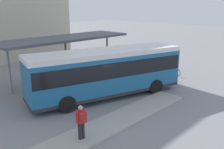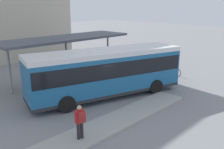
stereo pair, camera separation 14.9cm
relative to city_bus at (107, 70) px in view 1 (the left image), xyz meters
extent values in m
plane|color=gray|center=(-0.01, 0.00, -1.84)|extent=(120.00, 120.00, 0.00)
cube|color=#9E9E99|center=(-2.44, -3.10, -1.78)|extent=(11.06, 1.80, 0.12)
cube|color=#1E6093|center=(-0.01, 0.00, -0.09)|extent=(10.62, 5.35, 2.80)
cube|color=white|center=(-0.01, 0.00, 1.16)|extent=(10.64, 5.37, 0.30)
cube|color=black|center=(-0.01, 0.00, 0.25)|extent=(10.43, 5.32, 0.98)
cube|color=black|center=(4.92, -1.47, 0.25)|extent=(0.73, 2.22, 1.08)
cube|color=#28282B|center=(-0.01, 0.00, -1.39)|extent=(10.63, 5.36, 0.20)
cylinder|color=black|center=(3.40, 0.23, -1.34)|extent=(1.04, 0.56, 1.01)
cylinder|color=black|center=(2.72, -2.06, -1.34)|extent=(1.04, 0.56, 1.01)
cylinder|color=black|center=(-2.74, 2.07, -1.34)|extent=(1.04, 0.56, 1.01)
cylinder|color=black|center=(-3.42, -0.23, -1.34)|extent=(1.04, 0.56, 1.01)
cylinder|color=#232328|center=(-4.92, -3.19, -1.33)|extent=(0.15, 0.15, 0.79)
cylinder|color=#232328|center=(-4.75, -3.22, -1.33)|extent=(0.15, 0.15, 0.79)
cube|color=#B21E1E|center=(-4.83, -3.20, -0.64)|extent=(0.42, 0.28, 0.59)
cube|color=maroon|center=(-4.87, -3.40, -0.61)|extent=(0.32, 0.24, 0.45)
sphere|color=tan|center=(-4.83, -3.20, -0.22)|extent=(0.21, 0.21, 0.21)
torus|color=black|center=(7.62, -0.93, -1.52)|extent=(0.10, 0.66, 0.66)
torus|color=black|center=(7.70, -0.05, -1.52)|extent=(0.10, 0.66, 0.66)
cylinder|color=red|center=(7.66, -0.49, -1.30)|extent=(0.10, 0.69, 0.04)
cylinder|color=red|center=(7.67, -0.33, -1.36)|extent=(0.04, 0.04, 0.32)
cube|color=black|center=(7.67, -0.33, -1.20)|extent=(0.09, 0.19, 0.04)
cylinder|color=red|center=(7.63, -0.84, -1.23)|extent=(0.48, 0.07, 0.03)
torus|color=black|center=(7.58, -0.19, -1.51)|extent=(0.05, 0.68, 0.68)
torus|color=black|center=(7.58, 0.72, -1.51)|extent=(0.05, 0.68, 0.68)
cylinder|color=orange|center=(7.58, 0.27, -1.29)|extent=(0.04, 0.72, 0.04)
cylinder|color=orange|center=(7.58, 0.43, -1.34)|extent=(0.04, 0.04, 0.33)
cube|color=black|center=(7.58, 0.43, -1.17)|extent=(0.07, 0.18, 0.04)
cylinder|color=orange|center=(7.58, -0.10, -1.21)|extent=(0.48, 0.03, 0.03)
torus|color=black|center=(7.52, 0.52, -1.48)|extent=(0.08, 0.74, 0.73)
torus|color=black|center=(7.57, 1.52, -1.48)|extent=(0.08, 0.74, 0.73)
cylinder|color=#2847AD|center=(7.54, 1.02, -1.24)|extent=(0.08, 0.78, 0.04)
cylinder|color=#2847AD|center=(7.55, 1.20, -1.30)|extent=(0.04, 0.04, 0.36)
cube|color=black|center=(7.55, 1.20, -1.12)|extent=(0.08, 0.18, 0.04)
cylinder|color=#2847AD|center=(7.52, 0.62, -1.15)|extent=(0.48, 0.06, 0.03)
torus|color=black|center=(7.47, 2.29, -1.47)|extent=(0.14, 0.76, 0.76)
torus|color=black|center=(7.34, 1.27, -1.47)|extent=(0.14, 0.76, 0.76)
cylinder|color=gold|center=(7.40, 1.78, -1.22)|extent=(0.14, 0.80, 0.04)
cylinder|color=gold|center=(7.38, 1.59, -1.28)|extent=(0.04, 0.04, 0.37)
cube|color=black|center=(7.38, 1.59, -1.09)|extent=(0.09, 0.19, 0.04)
cylinder|color=gold|center=(7.45, 2.19, -1.13)|extent=(0.48, 0.09, 0.03)
cube|color=#4C515B|center=(0.38, 4.97, 1.57)|extent=(10.95, 3.29, 0.18)
cylinder|color=gray|center=(-4.27, 4.97, -0.18)|extent=(0.16, 0.16, 3.32)
cylinder|color=gray|center=(5.04, 4.97, -0.18)|extent=(0.16, 0.16, 3.32)
cylinder|color=gray|center=(0.38, 4.97, -0.18)|extent=(0.16, 0.16, 3.32)
camera|label=1|loc=(-11.16, -11.17, 4.14)|focal=40.00mm
camera|label=2|loc=(-11.05, -11.28, 4.14)|focal=40.00mm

